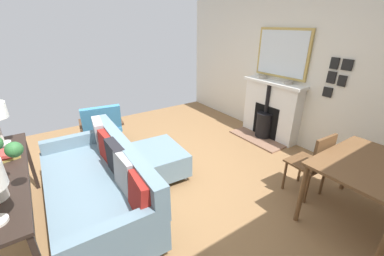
{
  "coord_description": "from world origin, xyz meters",
  "views": [
    {
      "loc": [
        1.13,
        2.52,
        2.02
      ],
      "look_at": [
        -0.6,
        -0.05,
        0.66
      ],
      "focal_mm": 22.54,
      "sensor_mm": 36.0,
      "label": 1
    }
  ],
  "objects": [
    {
      "name": "console_table",
      "position": [
        1.53,
        0.09,
        0.71
      ],
      "size": [
        0.4,
        1.83,
        0.79
      ],
      "color": "black",
      "rests_on": "ground"
    },
    {
      "name": "mantel_bowl_near",
      "position": [
        -2.46,
        -0.46,
        1.1
      ],
      "size": [
        0.13,
        0.13,
        0.05
      ],
      "color": "#9E9384",
      "rests_on": "fireplace"
    },
    {
      "name": "sofa",
      "position": [
        0.75,
        0.09,
        0.36
      ],
      "size": [
        0.96,
        2.01,
        0.83
      ],
      "color": "#B2B2B7",
      "rests_on": "ground"
    },
    {
      "name": "photo_gallery_row",
      "position": [
        -2.56,
        0.79,
        1.31
      ],
      "size": [
        0.02,
        0.32,
        0.58
      ],
      "color": "black"
    },
    {
      "name": "mantel_bowl_far",
      "position": [
        -2.46,
        0.1,
        1.1
      ],
      "size": [
        0.14,
        0.14,
        0.05
      ],
      "color": "#9E9384",
      "rests_on": "fireplace"
    },
    {
      "name": "armchair_accent",
      "position": [
        0.3,
        -1.44,
        0.45
      ],
      "size": [
        0.75,
        0.68,
        0.81
      ],
      "color": "#4C3321",
      "rests_on": "ground"
    },
    {
      "name": "dining_chair_near_fireplace",
      "position": [
        -1.47,
        1.28,
        0.5
      ],
      "size": [
        0.42,
        0.42,
        0.85
      ],
      "color": "brown",
      "rests_on": "ground"
    },
    {
      "name": "book_stack",
      "position": [
        1.53,
        -0.19,
        0.83
      ],
      "size": [
        0.31,
        0.22,
        0.08
      ],
      "color": "olive",
      "rests_on": "console_table"
    },
    {
      "name": "dining_table",
      "position": [
        -1.47,
        1.84,
        0.65
      ],
      "size": [
        1.1,
        0.85,
        0.75
      ],
      "color": "brown",
      "rests_on": "ground"
    },
    {
      "name": "ground_plane",
      "position": [
        0.0,
        0.0,
        -0.0
      ],
      "size": [
        5.28,
        5.53,
        0.01
      ],
      "primitive_type": "cube",
      "color": "olive"
    },
    {
      "name": "mirror_over_mantel",
      "position": [
        -2.55,
        -0.18,
        1.54
      ],
      "size": [
        0.04,
        1.02,
        0.82
      ],
      "color": "tan"
    },
    {
      "name": "fireplace",
      "position": [
        -2.43,
        -0.18,
        0.48
      ],
      "size": [
        0.63,
        1.19,
        1.07
      ],
      "color": "brown",
      "rests_on": "ground"
    },
    {
      "name": "ottoman",
      "position": [
        -0.13,
        -0.19,
        0.25
      ],
      "size": [
        0.67,
        0.84,
        0.41
      ],
      "color": "#B2B2B7",
      "rests_on": "ground"
    },
    {
      "name": "wall_left",
      "position": [
        -2.64,
        0.0,
        1.36
      ],
      "size": [
        0.12,
        5.53,
        2.73
      ],
      "primitive_type": "cube",
      "color": "silver",
      "rests_on": "ground"
    }
  ]
}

